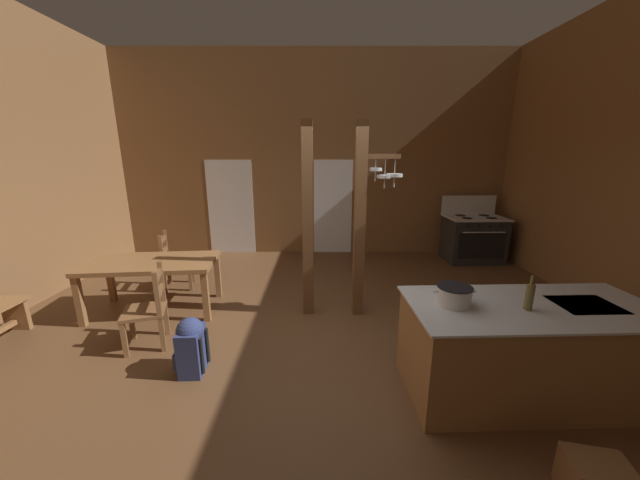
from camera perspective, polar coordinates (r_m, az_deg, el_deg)
The scene contains 16 objects.
ground_plane at distance 4.19m, azimuth -1.62°, elevation -17.54°, with size 9.02×8.30×0.10m, color brown.
wall_back at distance 7.37m, azimuth -0.78°, elevation 14.11°, with size 9.02×0.14×4.24m, color brown.
glazed_door_back_left at distance 7.64m, azimuth -14.83°, elevation 5.42°, with size 1.00×0.01×2.05m, color white.
glazed_panel_back_right at distance 7.39m, azimuth 2.44°, elevation 5.58°, with size 0.84×0.01×2.05m, color white.
kitchen_island at distance 3.70m, azimuth 31.95°, elevation -15.75°, with size 2.19×1.03×0.89m.
stove_range at distance 7.59m, azimuth 24.95°, elevation 0.28°, with size 1.16×0.84×1.32m.
support_post_with_pot_rack at distance 4.41m, azimuth 7.52°, elevation 4.08°, with size 0.61×0.22×2.59m.
support_post_center at distance 4.41m, azimuth -1.89°, elevation 2.99°, with size 0.14×0.14×2.59m.
step_stool at distance 3.14m, azimuth 40.04°, elevation -28.99°, with size 0.41×0.35×0.30m.
dining_table at distance 5.20m, azimuth -26.58°, elevation -4.11°, with size 1.78×1.05×0.74m.
ladderback_chair_near_window at distance 4.36m, azimuth -27.05°, elevation -10.43°, with size 0.55×0.55×0.95m.
ladderback_chair_by_post at distance 5.98m, azimuth -23.47°, elevation -3.44°, with size 0.54×0.54×0.95m.
backpack at distance 3.75m, azimuth -21.00°, elevation -16.27°, with size 0.31×0.33×0.60m.
stockpot_on_counter at distance 3.18m, azimuth 22.21°, elevation -8.81°, with size 0.37×0.30×0.17m.
mixing_bowl_on_counter at distance 3.45m, azimuth 21.82°, elevation -7.92°, with size 0.17×0.17×0.06m.
bottle_tall_on_counter at distance 3.35m, azimuth 32.46°, elevation -8.19°, with size 0.07×0.07×0.31m.
Camera 1 is at (0.13, -3.55, 2.18)m, focal length 18.68 mm.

